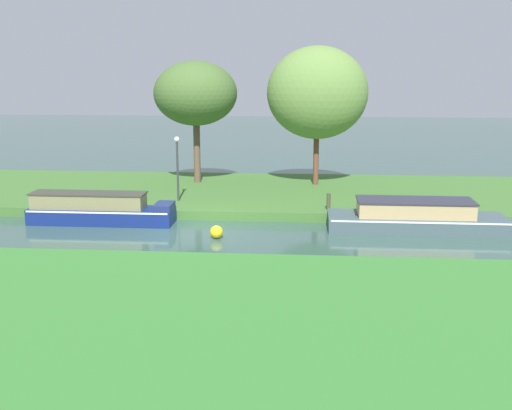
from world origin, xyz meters
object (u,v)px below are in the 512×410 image
slate_barge (416,217)px  channel_buoy (216,232)px  lamp_post (177,161)px  navy_narrowboat (99,210)px  mooring_post_near (58,199)px  willow_tree_left (195,94)px  mooring_post_far (329,202)px  willow_tree_centre (317,93)px

slate_barge → channel_buoy: (-7.85, -1.97, -0.26)m
slate_barge → lamp_post: bearing=164.3°
navy_narrowboat → mooring_post_near: 2.89m
channel_buoy → slate_barge: bearing=14.1°
channel_buoy → mooring_post_near: bearing=155.2°
slate_barge → willow_tree_left: size_ratio=1.12×
mooring_post_far → willow_tree_left: bearing=138.5°
slate_barge → mooring_post_near: 15.62m
willow_tree_centre → mooring_post_near: size_ratio=13.11×
lamp_post → channel_buoy: size_ratio=5.92×
willow_tree_centre → mooring_post_near: 13.74m
mooring_post_near → mooring_post_far: mooring_post_far is taller
navy_narrowboat → willow_tree_left: willow_tree_left is taller
navy_narrowboat → lamp_post: size_ratio=2.05×
navy_narrowboat → mooring_post_near: bearing=146.6°
navy_narrowboat → lamp_post: (2.80, 2.91, 1.68)m
willow_tree_left → mooring_post_far: willow_tree_left is taller
willow_tree_left → lamp_post: 5.48m
navy_narrowboat → willow_tree_centre: (9.17, 7.47, 4.57)m
slate_barge → willow_tree_centre: size_ratio=1.00×
mooring_post_far → mooring_post_near: bearing=180.0°
slate_barge → mooring_post_near: bearing=174.2°
mooring_post_near → slate_barge: bearing=-5.8°
slate_barge → lamp_post: (-10.33, 2.91, 1.75)m
lamp_post → channel_buoy: bearing=-63.1°
slate_barge → lamp_post: lamp_post is taller
navy_narrowboat → mooring_post_far: 9.79m
slate_barge → willow_tree_left: 13.57m
navy_narrowboat → mooring_post_far: (9.66, 1.59, 0.18)m
lamp_post → mooring_post_far: (6.86, -1.32, -1.51)m
mooring_post_far → navy_narrowboat: bearing=-170.7°
navy_narrowboat → mooring_post_far: size_ratio=8.55×
willow_tree_centre → channel_buoy: bearing=-112.4°
willow_tree_centre → mooring_post_far: (0.49, -5.88, -4.39)m
willow_tree_left → mooring_post_far: size_ratio=8.98×
navy_narrowboat → channel_buoy: size_ratio=12.13×
willow_tree_centre → channel_buoy: size_ratio=14.22×
navy_narrowboat → mooring_post_far: bearing=9.3°
willow_tree_left → mooring_post_far: (6.80, -6.01, -4.33)m
lamp_post → mooring_post_far: lamp_post is taller
navy_narrowboat → lamp_post: 4.37m
willow_tree_left → willow_tree_centre: 6.31m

